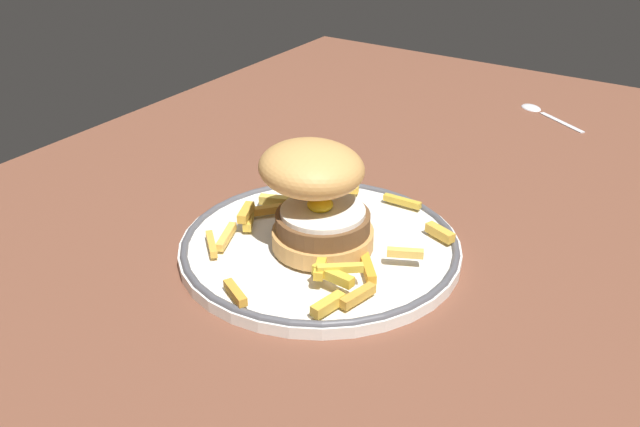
% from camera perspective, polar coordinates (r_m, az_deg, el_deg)
% --- Properties ---
extents(ground_plane, '(1.42, 0.93, 0.04)m').
position_cam_1_polar(ground_plane, '(0.77, 0.69, -3.29)').
color(ground_plane, brown).
extents(dinner_plate, '(0.29, 0.29, 0.02)m').
position_cam_1_polar(dinner_plate, '(0.73, 0.00, -2.60)').
color(dinner_plate, white).
rests_on(dinner_plate, ground_plane).
extents(burger, '(0.15, 0.15, 0.11)m').
position_cam_1_polar(burger, '(0.70, -0.18, 1.55)').
color(burger, tan).
rests_on(burger, dinner_plate).
extents(fries_pile, '(0.26, 0.22, 0.02)m').
position_cam_1_polar(fries_pile, '(0.71, -0.63, -2.23)').
color(fries_pile, gold).
rests_on(fries_pile, dinner_plate).
extents(spoon, '(0.09, 0.12, 0.01)m').
position_cam_1_polar(spoon, '(1.17, 17.00, 7.99)').
color(spoon, silver).
rests_on(spoon, ground_plane).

